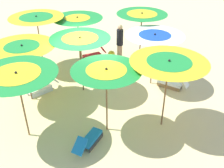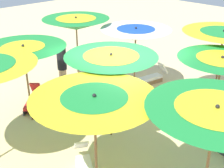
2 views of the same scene
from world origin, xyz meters
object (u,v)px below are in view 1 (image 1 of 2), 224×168
object	(u,v)px
lounger_0	(172,83)
beach_umbrella_0	(142,18)
lounger_2	(94,55)
lounger_4	(89,140)
beach_umbrella_2	(37,21)
beachgoer_0	(120,43)
beach_umbrella_5	(23,51)
beach_ball	(111,54)
beach_umbrella_8	(17,79)
beach_umbrella_3	(154,39)
lounger_1	(131,64)
beach_umbrella_1	(78,21)
lounger_3	(42,88)
beach_umbrella_6	(169,66)
beach_umbrella_7	(106,75)
beach_umbrella_4	(80,42)

from	to	relation	value
lounger_0	beach_umbrella_0	bearing A→B (deg)	-34.46
lounger_2	lounger_4	bearing A→B (deg)	66.24
beach_umbrella_2	beachgoer_0	size ratio (longest dim) A/B	1.34
beach_umbrella_5	beach_ball	xyz separation A→B (m)	(-4.30, 1.65, -1.77)
beach_umbrella_5	beach_umbrella_8	xyz separation A→B (m)	(1.71, 1.05, 0.07)
beach_umbrella_3	lounger_1	bearing A→B (deg)	-130.77
lounger_0	beachgoer_0	distance (m)	3.18
beach_umbrella_5	beach_umbrella_8	size ratio (longest dim) A/B	0.99
beach_umbrella_1	beach_umbrella_2	xyz separation A→B (m)	(0.90, -1.42, 0.13)
lounger_3	beachgoer_0	bearing A→B (deg)	-178.76
lounger_4	lounger_3	bearing A→B (deg)	62.57
beach_umbrella_1	beach_umbrella_8	distance (m)	5.01
beach_umbrella_5	beach_ball	distance (m)	4.93
lounger_2	beach_umbrella_2	bearing A→B (deg)	-5.43
beach_umbrella_0	beach_umbrella_3	world-z (taller)	beach_umbrella_0
lounger_1	beachgoer_0	world-z (taller)	beachgoer_0
beach_umbrella_1	beach_umbrella_3	world-z (taller)	beach_umbrella_1
beach_umbrella_5	beach_umbrella_2	bearing A→B (deg)	-158.13
lounger_0	beach_umbrella_8	bearing A→B (deg)	59.52
beach_umbrella_1	beachgoer_0	distance (m)	2.13
beach_umbrella_1	beach_umbrella_8	size ratio (longest dim) A/B	0.98
beach_umbrella_8	beach_ball	world-z (taller)	beach_umbrella_8
beach_umbrella_6	lounger_4	world-z (taller)	beach_umbrella_6
beach_umbrella_2	lounger_0	world-z (taller)	beach_umbrella_2
beach_umbrella_0	lounger_4	distance (m)	6.15
lounger_3	lounger_4	xyz separation A→B (m)	(2.01, 2.87, 0.01)
beach_umbrella_1	lounger_1	xyz separation A→B (m)	(-0.30, 2.35, -1.80)
lounger_4	beach_umbrella_1	bearing A→B (deg)	35.62
beach_umbrella_7	beach_ball	xyz separation A→B (m)	(-4.95, -1.60, -1.83)
beach_umbrella_5	beach_umbrella_6	bearing A→B (deg)	91.86
beach_umbrella_0	beach_umbrella_7	xyz separation A→B (m)	(5.02, 0.23, -0.09)
beach_umbrella_0	lounger_3	world-z (taller)	beach_umbrella_0
beach_umbrella_1	beach_umbrella_4	size ratio (longest dim) A/B	0.99
lounger_1	lounger_2	xyz separation A→B (m)	(-0.33, -1.93, 0.01)
lounger_3	lounger_4	distance (m)	3.50
lounger_0	lounger_3	distance (m)	5.10
beach_umbrella_6	lounger_0	xyz separation A→B (m)	(-2.36, -0.03, -1.95)
beach_umbrella_0	lounger_2	world-z (taller)	beach_umbrella_0
beach_umbrella_2	lounger_3	distance (m)	2.89
beach_umbrella_4	lounger_4	distance (m)	3.55
beach_umbrella_8	lounger_2	size ratio (longest dim) A/B	2.19
beach_umbrella_1	lounger_2	bearing A→B (deg)	146.83
beach_umbrella_0	beach_umbrella_4	world-z (taller)	beach_umbrella_0
beach_umbrella_6	lounger_0	bearing A→B (deg)	-179.38
beach_umbrella_3	beach_umbrella_4	bearing A→B (deg)	-60.16
beach_umbrella_3	beach_umbrella_8	distance (m)	5.19
beach_umbrella_4	lounger_1	bearing A→B (deg)	152.04
beach_umbrella_3	beach_umbrella_5	xyz separation A→B (m)	(2.58, -3.96, 0.03)
beach_umbrella_4	lounger_4	size ratio (longest dim) A/B	1.78
beach_umbrella_2	lounger_4	xyz separation A→B (m)	(3.86, 3.95, -1.93)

